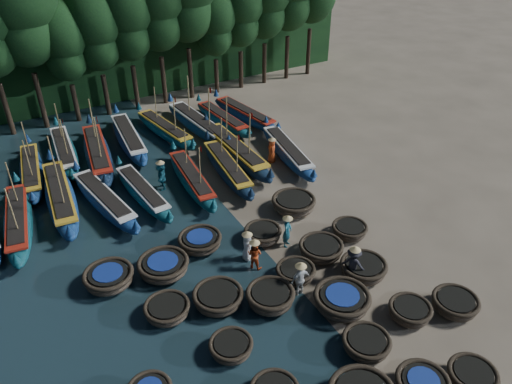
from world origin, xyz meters
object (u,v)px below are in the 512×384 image
coracle_16 (218,298)px  fisherman_0 (247,245)px  fisherman_4 (300,278)px  coracle_24 (294,203)px  coracle_13 (342,300)px  coracle_21 (163,266)px  coracle_11 (231,347)px  long_boat_7 (235,151)px  long_boat_14 (165,129)px  long_boat_15 (197,124)px  long_boat_6 (227,168)px  fisherman_6 (272,150)px  long_boat_8 (288,151)px  coracle_4 (472,377)px  long_boat_11 (64,151)px  long_boat_13 (129,138)px  coracle_12 (270,297)px  long_boat_12 (98,153)px  long_boat_4 (143,192)px  coracle_23 (263,234)px  long_boat_17 (245,114)px  fisherman_3 (353,263)px  coracle_9 (455,303)px  fisherman_5 (161,175)px  coracle_19 (349,230)px  coracle_14 (363,268)px  long_boat_1 (18,221)px  coracle_18 (321,249)px  coracle_17 (296,272)px  long_boat_10 (32,171)px  coracle_8 (410,311)px  fisherman_1 (287,230)px  coracle_7 (366,343)px  long_boat_16 (222,119)px  long_boat_5 (192,179)px  coracle_22 (200,241)px  coracle_15 (167,309)px  coracle_20 (109,278)px  fisherman_2 (255,253)px

coracle_16 → fisherman_0: size_ratio=1.42×
fisherman_4 → coracle_24: bearing=-123.5°
coracle_13 → coracle_21: (-5.85, 5.84, -0.03)m
coracle_11 → fisherman_0: fisherman_0 is taller
coracle_24 → long_boat_7: size_ratio=0.31×
long_boat_14 → long_boat_15: size_ratio=0.87×
long_boat_6 → fisherman_6: bearing=7.9°
fisherman_0 → long_boat_8: bearing=-39.8°
coracle_21 → coracle_4: bearing=-55.5°
long_boat_11 → long_boat_13: (4.21, -0.28, 0.03)m
coracle_12 → long_boat_11: long_boat_11 is taller
long_boat_12 → long_boat_15: long_boat_12 is taller
long_boat_4 → coracle_23: bearing=-63.8°
long_boat_17 → fisherman_3: fisherman_3 is taller
coracle_9 → long_boat_7: size_ratio=0.27×
long_boat_15 → fisherman_6: (2.35, -6.42, 0.29)m
fisherman_5 → long_boat_17: bearing=139.7°
coracle_19 → fisherman_4: size_ratio=1.00×
coracle_14 → long_boat_1: size_ratio=0.27×
coracle_21 → long_boat_6: (6.58, 6.50, 0.08)m
coracle_16 → long_boat_4: 9.56m
coracle_18 → coracle_19: coracle_18 is taller
coracle_18 → coracle_21: bearing=160.5°
fisherman_6 → coracle_17: bearing=-3.5°
long_boat_10 → fisherman_0: 15.16m
coracle_8 → fisherman_0: (-4.12, 6.67, 0.45)m
long_boat_7 → long_boat_10: (-11.89, 3.91, -0.09)m
coracle_19 → long_boat_11: (-11.01, 15.57, 0.17)m
fisherman_3 → long_boat_4: bearing=-4.7°
coracle_8 → coracle_23: bearing=109.9°
long_boat_6 → fisherman_1: (-0.47, -7.55, 0.42)m
coracle_24 → coracle_17: bearing=-122.1°
coracle_14 → long_boat_12: 18.56m
long_boat_6 → long_boat_12: long_boat_12 is taller
coracle_7 → long_boat_16: 21.58m
coracle_16 → long_boat_6: bearing=61.2°
coracle_14 → coracle_13: bearing=-151.5°
coracle_17 → long_boat_16: 16.95m
coracle_13 → fisherman_3: (1.55, 1.24, 0.45)m
fisherman_6 → long_boat_5: bearing=-66.3°
long_boat_6 → fisherman_3: size_ratio=3.95×
long_boat_13 → long_boat_16: 6.95m
coracle_7 → coracle_17: bearing=91.9°
long_boat_15 → coracle_9: bearing=-88.7°
coracle_22 → long_boat_5: 5.85m
coracle_15 → coracle_20: bearing=117.8°
coracle_9 → fisherman_3: fisherman_3 is taller
long_boat_1 → fisherman_2: size_ratio=4.68×
long_boat_10 → long_boat_5: bearing=-27.8°
coracle_22 → long_boat_12: 11.43m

